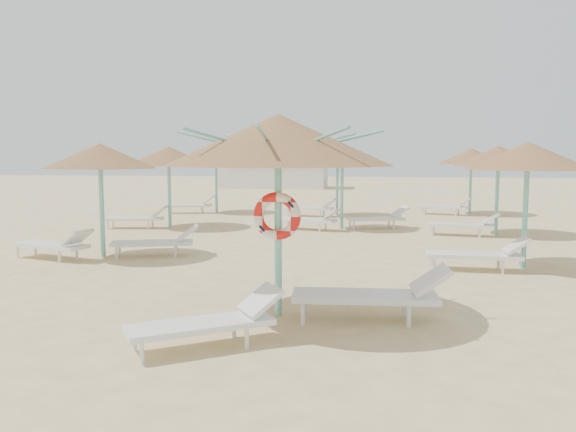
# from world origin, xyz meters

# --- Properties ---
(ground) EXTENTS (120.00, 120.00, 0.00)m
(ground) POSITION_xyz_m (0.00, 0.00, 0.00)
(ground) COLOR #E0C788
(ground) RESTS_ON ground
(main_palapa) EXTENTS (3.33, 3.33, 2.98)m
(main_palapa) POSITION_xyz_m (0.18, 0.19, 2.59)
(main_palapa) COLOR #6EBFB5
(main_palapa) RESTS_ON ground
(lounger_main_a) EXTENTS (1.93, 1.55, 0.70)m
(lounger_main_a) POSITION_xyz_m (-0.42, -1.32, 0.34)
(lounger_main_a) COLOR white
(lounger_main_a) RESTS_ON ground
(lounger_main_b) EXTENTS (2.28, 0.82, 0.82)m
(lounger_main_b) POSITION_xyz_m (1.60, 0.16, 0.39)
(lounger_main_b) COLOR white
(lounger_main_b) RESTS_ON ground
(palapa_field) EXTENTS (14.25, 14.48, 2.72)m
(palapa_field) POSITION_xyz_m (0.25, 10.80, 2.31)
(palapa_field) COLOR #6EBFB5
(palapa_field) RESTS_ON ground
(service_hut) EXTENTS (8.40, 4.40, 3.25)m
(service_hut) POSITION_xyz_m (-6.00, 35.00, 1.64)
(service_hut) COLOR silver
(service_hut) RESTS_ON ground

